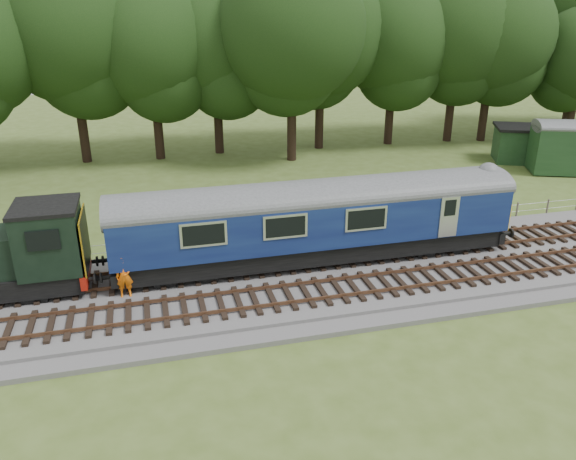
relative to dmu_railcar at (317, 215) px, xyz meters
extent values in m
plane|color=#455820|center=(2.84, -1.40, -2.61)|extent=(120.00, 120.00, 0.00)
cube|color=#4C4C4F|center=(2.84, -1.40, -2.43)|extent=(70.00, 7.00, 0.35)
cube|color=brown|center=(2.84, -0.72, -2.12)|extent=(66.50, 0.07, 0.14)
cube|color=brown|center=(2.84, 0.72, -2.12)|extent=(66.50, 0.07, 0.14)
cube|color=brown|center=(2.84, -3.72, -2.12)|extent=(66.50, 0.07, 0.14)
cube|color=brown|center=(2.84, -2.28, -2.12)|extent=(66.50, 0.07, 0.14)
cube|color=black|center=(-0.01, 0.00, -1.55)|extent=(17.46, 2.52, 0.85)
cube|color=#0D1548|center=(-0.01, 0.00, -0.12)|extent=(18.00, 2.80, 2.05)
cube|color=yellow|center=(9.01, 0.00, -0.50)|extent=(0.06, 2.74, 1.30)
cube|color=black|center=(5.99, 0.00, -1.75)|extent=(2.60, 2.00, 0.55)
cube|color=black|center=(-6.01, 0.00, -1.75)|extent=(2.60, 2.00, 0.55)
cube|color=black|center=(-11.21, 0.00, 0.05)|extent=(2.40, 2.55, 2.60)
cube|color=#9D170C|center=(-10.03, 0.00, -1.55)|extent=(0.25, 2.60, 0.55)
cube|color=yellow|center=(-9.89, 0.00, -0.15)|extent=(0.06, 2.55, 2.30)
imported|color=orange|center=(-8.45, -1.30, -1.35)|extent=(0.68, 0.46, 1.82)
cube|color=#19381A|center=(20.40, 14.08, -1.36)|extent=(3.97, 3.97, 2.50)
cube|color=black|center=(20.40, 14.08, -0.01)|extent=(4.36, 4.36, 0.20)
camera|label=1|loc=(-7.15, -22.40, 8.87)|focal=35.00mm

